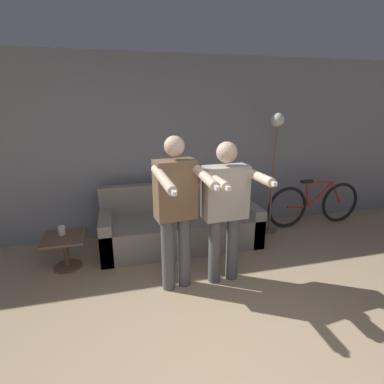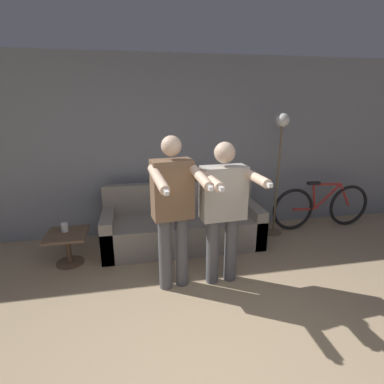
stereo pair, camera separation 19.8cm
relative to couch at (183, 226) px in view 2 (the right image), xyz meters
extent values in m
cube|color=gray|center=(-0.12, 0.55, 1.03)|extent=(10.00, 0.05, 2.60)
cube|color=gray|center=(0.00, -0.04, -0.06)|extent=(2.18, 0.80, 0.41)
cube|color=gray|center=(0.00, 0.29, 0.36)|extent=(2.18, 0.14, 0.43)
cube|color=gray|center=(-1.01, -0.04, 0.01)|extent=(0.16, 0.80, 0.55)
cube|color=gray|center=(1.01, -0.04, 0.01)|extent=(0.16, 0.80, 0.55)
cylinder|color=#56565B|center=(-0.35, -1.00, 0.13)|extent=(0.14, 0.14, 0.81)
cylinder|color=#56565B|center=(-0.17, -0.97, 0.13)|extent=(0.14, 0.14, 0.81)
cube|color=brown|center=(-0.26, -0.98, 0.84)|extent=(0.44, 0.28, 0.61)
sphere|color=beige|center=(-0.26, -0.98, 1.28)|extent=(0.20, 0.20, 0.20)
cylinder|color=beige|center=(-0.42, -1.25, 1.03)|extent=(0.16, 0.52, 0.17)
cube|color=white|center=(-0.38, -1.50, 0.99)|extent=(0.05, 0.13, 0.06)
cylinder|color=beige|center=(-0.03, -1.20, 1.03)|extent=(0.16, 0.52, 0.17)
cube|color=white|center=(0.00, -1.44, 0.99)|extent=(0.05, 0.13, 0.06)
cylinder|color=#56565B|center=(0.17, -0.99, 0.11)|extent=(0.14, 0.14, 0.76)
cylinder|color=#56565B|center=(0.39, -0.97, 0.11)|extent=(0.14, 0.14, 0.76)
cube|color=#B7B2A8|center=(0.28, -0.98, 0.77)|extent=(0.49, 0.25, 0.57)
sphere|color=beige|center=(0.28, -0.98, 1.20)|extent=(0.22, 0.22, 0.22)
cylinder|color=beige|center=(0.07, -1.25, 0.99)|extent=(0.12, 0.51, 0.09)
cube|color=white|center=(0.09, -1.50, 0.99)|extent=(0.04, 0.12, 0.04)
cylinder|color=beige|center=(0.52, -1.22, 0.99)|extent=(0.12, 0.51, 0.09)
cube|color=white|center=(0.54, -1.47, 0.99)|extent=(0.04, 0.12, 0.04)
ellipsoid|color=tan|center=(0.09, 0.29, 0.63)|extent=(0.38, 0.15, 0.12)
sphere|color=tan|center=(0.25, 0.29, 0.67)|extent=(0.10, 0.10, 0.10)
ellipsoid|color=tan|center=(-0.11, 0.31, 0.59)|extent=(0.21, 0.04, 0.04)
cone|color=tan|center=(0.23, 0.27, 0.71)|extent=(0.03, 0.03, 0.03)
cone|color=tan|center=(0.23, 0.30, 0.71)|extent=(0.03, 0.03, 0.03)
cylinder|color=#756047|center=(1.44, 0.09, -0.26)|extent=(0.26, 0.26, 0.02)
cylinder|color=#756047|center=(1.44, 0.09, 0.56)|extent=(0.03, 0.03, 1.66)
sphere|color=white|center=(1.44, 0.09, 1.44)|extent=(0.19, 0.19, 0.19)
cylinder|color=brown|center=(-1.49, -0.26, -0.26)|extent=(0.34, 0.34, 0.02)
cylinder|color=brown|center=(-1.49, -0.26, -0.08)|extent=(0.06, 0.06, 0.38)
cube|color=brown|center=(-1.49, -0.26, 0.12)|extent=(0.48, 0.48, 0.03)
cylinder|color=white|center=(-1.52, -0.19, 0.19)|extent=(0.08, 0.08, 0.11)
torus|color=black|center=(2.77, 0.16, 0.07)|extent=(0.68, 0.05, 0.68)
torus|color=black|center=(1.78, 0.16, 0.07)|extent=(0.68, 0.05, 0.68)
cylinder|color=#B72D28|center=(2.36, 0.16, 0.25)|extent=(0.43, 0.04, 0.42)
cylinder|color=#B72D28|center=(2.12, 0.16, 0.25)|extent=(0.10, 0.04, 0.41)
cylinder|color=#B72D28|center=(2.32, 0.16, 0.45)|extent=(0.48, 0.04, 0.05)
cylinder|color=#B72D28|center=(1.97, 0.16, 0.06)|extent=(0.37, 0.04, 0.05)
cylinder|color=#B72D28|center=(2.66, 0.16, 0.25)|extent=(0.24, 0.04, 0.39)
cube|color=black|center=(2.09, 0.16, 0.48)|extent=(0.20, 0.07, 0.04)
camera|label=1|loc=(-0.81, -3.82, 1.70)|focal=28.00mm
camera|label=2|loc=(-0.62, -3.86, 1.70)|focal=28.00mm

